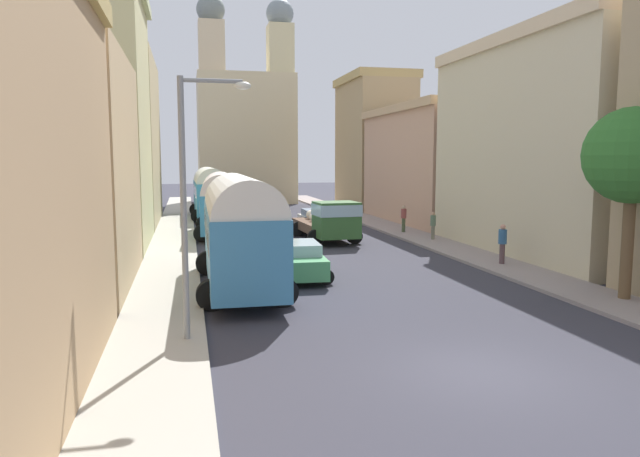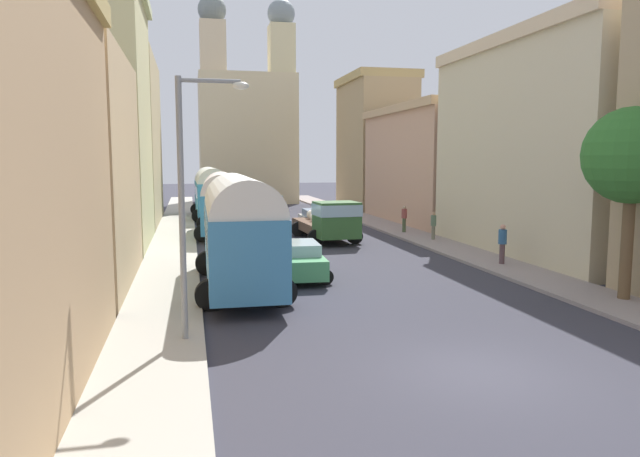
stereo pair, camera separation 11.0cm
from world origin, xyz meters
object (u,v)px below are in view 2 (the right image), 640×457
Objects in this scene: cargo_truck_0 at (330,221)px; pedestrian_3 at (404,218)px; streetlamp_near at (191,187)px; parked_bus_2 at (211,190)px; parked_bus_1 at (221,201)px; car_4 at (249,209)px; pedestrian_1 at (502,243)px; car_0 at (315,220)px; car_1 at (274,202)px; car_2 at (298,260)px; parked_bus_0 at (239,227)px; pedestrian_2 at (433,225)px; car_3 at (260,221)px.

pedestrian_3 is (5.51, 2.48, -0.21)m from cargo_truck_0.
parked_bus_2 is at bearing 87.15° from streetlamp_near.
cargo_truck_0 is (5.94, -4.20, -0.90)m from parked_bus_1.
pedestrian_3 is at bearing 56.21° from streetlamp_near.
pedestrian_1 reaches higher than car_4.
car_1 is (-0.48, 16.53, -0.02)m from car_0.
car_2 is at bearing -84.27° from parked_bus_2.
car_1 is at bearing 71.93° from parked_bus_1.
parked_bus_1 is 1.92× the size of car_1.
parked_bus_2 is (-0.26, 11.17, 0.12)m from parked_bus_1.
parked_bus_0 is at bearing -111.12° from car_0.
parked_bus_1 is 11.17m from parked_bus_2.
car_0 is 24.50m from streetlamp_near.
car_2 is 9.41m from pedestrian_1.
streetlamp_near is (-1.89, -21.66, 1.93)m from parked_bus_1.
parked_bus_0 is 2.33× the size of car_0.
pedestrian_3 is (11.62, 13.73, -1.28)m from parked_bus_0.
parked_bus_2 is at bearing 154.82° from car_4.
car_0 is 8.63m from pedestrian_2.
car_0 is (0.32, 5.40, -0.51)m from cargo_truck_0.
parked_bus_2 is 2.18× the size of car_1.
car_2 is at bearing -80.82° from parked_bus_1.
cargo_truck_0 is 14.36m from car_4.
cargo_truck_0 is at bearing -93.41° from car_0.
car_4 is at bearing 127.28° from pedestrian_3.
cargo_truck_0 is 3.77× the size of pedestrian_1.
streetlamp_near is (-13.34, -19.94, 3.04)m from pedestrian_3.
car_1 is 1.00× the size of car_2.
pedestrian_2 is at bearing 88.37° from pedestrian_1.
car_4 is (-3.10, -7.95, 0.09)m from car_1.
parked_bus_2 is 5.02× the size of pedestrian_1.
car_2 is 9.30m from streetlamp_near.
pedestrian_2 is (0.23, 8.14, -0.09)m from pedestrian_1.
pedestrian_1 is 11.76m from pedestrian_3.
car_3 is (-3.28, -16.78, 0.06)m from car_1.
pedestrian_2 is at bearing -83.09° from pedestrian_3.
car_4 is 31.94m from streetlamp_near.
cargo_truck_0 is 1.05× the size of streetlamp_near.
parked_bus_2 reaches higher than car_4.
pedestrian_1 is at bearing -69.83° from car_0.
parked_bus_1 is at bearing -108.07° from car_1.
parked_bus_2 is 2.38× the size of car_0.
pedestrian_3 is (11.45, -1.72, -1.11)m from parked_bus_1.
parked_bus_0 is 25.44m from car_4.
parked_bus_1 reaches higher than car_0.
cargo_truck_0 reaches higher than car_2.
pedestrian_2 reaches higher than car_2.
streetlamp_near is (-1.63, -32.83, 1.81)m from parked_bus_2.
cargo_truck_0 is at bearing -35.26° from parked_bus_1.
streetlamp_near is at bearing -101.01° from car_3.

